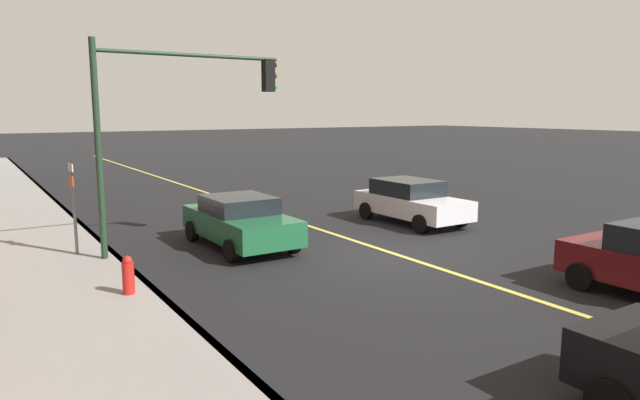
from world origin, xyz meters
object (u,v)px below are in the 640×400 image
at_px(car_green, 240,221).
at_px(street_sign_post, 73,201).
at_px(traffic_light_mast, 176,109).
at_px(car_white, 411,201).
at_px(fire_hydrant, 128,279).

height_order(car_green, street_sign_post, street_sign_post).
relative_size(car_green, traffic_light_mast, 0.78).
relative_size(car_green, car_white, 1.02).
distance_m(street_sign_post, fire_hydrant, 4.24).
distance_m(car_green, fire_hydrant, 4.96).
relative_size(traffic_light_mast, street_sign_post, 2.14).
height_order(car_green, car_white, car_white).
height_order(car_green, traffic_light_mast, traffic_light_mast).
xyz_separation_m(car_green, street_sign_post, (1.01, 4.18, 0.80)).
relative_size(street_sign_post, fire_hydrant, 2.77).
distance_m(car_white, street_sign_post, 10.68).
bearing_deg(street_sign_post, car_green, -103.53).
bearing_deg(fire_hydrant, car_green, -51.43).
height_order(car_white, street_sign_post, street_sign_post).
xyz_separation_m(traffic_light_mast, fire_hydrant, (-3.19, 2.17, -3.41)).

